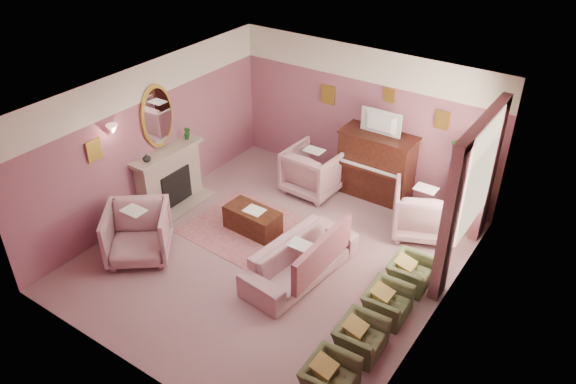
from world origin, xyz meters
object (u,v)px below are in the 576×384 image
Objects in this scene: television at (379,122)px; olive_chair_c at (388,299)px; olive_chair_d at (411,269)px; floral_armchair_front at (137,231)px; coffee_table at (253,220)px; floral_armchair_left at (314,169)px; piano at (376,166)px; olive_chair_a at (330,374)px; floral_armchair_right at (423,208)px; sofa at (301,254)px; olive_chair_b at (361,333)px; side_table at (461,208)px.

olive_chair_c is at bearing -59.52° from television.
floral_armchair_front is at bearing -154.80° from olive_chair_d.
floral_armchair_left is (0.17, 1.75, 0.29)m from coffee_table.
piano is at bearing 120.04° from olive_chair_c.
television is 3.55m from olive_chair_c.
floral_armchair_front is (-2.36, -3.92, -1.08)m from television.
olive_chair_a is (1.68, -4.54, -0.35)m from piano.
olive_chair_d is (2.91, 0.25, 0.07)m from coffee_table.
floral_armchair_front reaches higher than olive_chair_a.
olive_chair_c is (0.41, -2.21, -0.22)m from floral_armchair_right.
sofa reaches higher than olive_chair_d.
floral_armchair_left is at bearing 84.33° from coffee_table.
piano is 0.67× the size of sofa.
floral_armchair_front is 1.49× the size of olive_chair_d.
floral_armchair_right is at bearing -26.57° from television.
floral_armchair_right reaches higher than olive_chair_d.
sofa is 3.02× the size of olive_chair_b.
television is 1.61m from floral_armchair_left.
coffee_table is 1.45× the size of olive_chair_c.
olive_chair_b and olive_chair_d have the same top height.
floral_armchair_left is 1.48× the size of side_table.
coffee_table is 3.01m from floral_armchair_right.
side_table is (2.99, 2.29, 0.12)m from coffee_table.
floral_armchair_front is 4.18m from olive_chair_c.
side_table is (0.08, 2.04, 0.05)m from olive_chair_d.
coffee_table is at bearing -142.56° from side_table.
coffee_table is 2.92m from olive_chair_d.
piano is 1.40× the size of coffee_table.
coffee_table is at bearing 158.82° from sofa.
floral_armchair_left and floral_armchair_right have the same top height.
floral_armchair_right is at bearing 33.33° from coffee_table.
olive_chair_a is at bearing -90.00° from olive_chair_c.
piano is 2.02× the size of olive_chair_b.
floral_armchair_right is at bearing -28.36° from piano.
olive_chair_a is 1.64m from olive_chair_c.
sofa is 2.02× the size of floral_armchair_right.
piano is at bearing 128.89° from olive_chair_d.
coffee_table is at bearing 168.93° from olive_chair_c.
side_table is at bearing 52.88° from floral_armchair_right.
piano is 2.02× the size of olive_chair_d.
floral_armchair_right is 1.49× the size of olive_chair_a.
television reaches higher than floral_armchair_left.
olive_chair_a and olive_chair_d have the same top height.
floral_armchair_front is at bearing -176.35° from olive_chair_b.
olive_chair_b is at bearing -48.93° from floral_armchair_left.
olive_chair_a is 4.50m from side_table.
side_table is (0.49, 0.64, -0.17)m from floral_armchair_right.
floral_armchair_right is 3.07m from olive_chair_b.
olive_chair_c is 0.82m from olive_chair_d.
television is 1.78m from floral_armchair_right.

